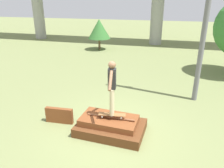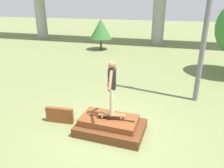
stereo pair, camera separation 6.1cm
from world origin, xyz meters
name	(u,v)px [view 2 (the right image)]	position (x,y,z in m)	size (l,w,h in m)	color
ground_plane	(111,132)	(0.00, 0.00, 0.00)	(80.00, 80.00, 0.00)	olive
scrap_pile	(110,126)	(-0.02, 0.01, 0.22)	(2.12, 1.45, 0.55)	#5B3319
scrap_plank_loose	(60,115)	(-1.82, 0.07, 0.27)	(0.95, 0.21, 0.53)	brown
skateboard	(112,115)	(0.04, 0.00, 0.62)	(0.85, 0.33, 0.09)	brown
skater	(112,85)	(0.04, 0.00, 1.61)	(0.25, 1.13, 1.67)	#C6B78E
tree_behind_left	(101,29)	(-4.24, 11.41, 1.68)	(1.80, 1.80, 2.45)	brown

